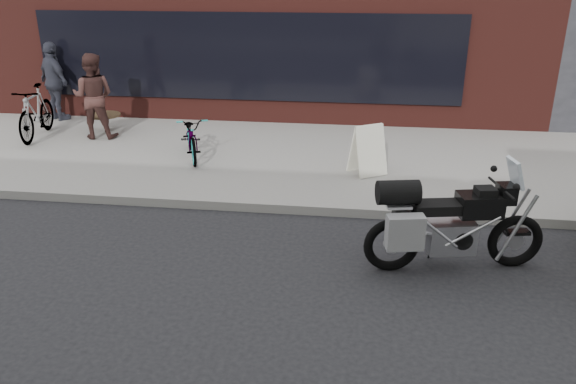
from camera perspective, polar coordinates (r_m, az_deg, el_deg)
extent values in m
cube|color=gray|center=(11.62, 3.55, 3.98)|extent=(44.00, 6.00, 0.15)
cube|color=#501F1A|center=(18.30, -1.13, 17.52)|extent=(14.00, 10.00, 4.50)
cube|color=black|center=(13.43, -4.41, 13.52)|extent=(10.00, 0.08, 2.00)
torus|color=black|center=(7.28, 10.47, -5.31)|extent=(0.73, 0.26, 0.72)
torus|color=black|center=(7.82, 22.06, -4.65)|extent=(0.73, 0.26, 0.72)
cube|color=#B7B7BC|center=(7.45, 16.17, -4.35)|extent=(0.64, 0.43, 0.41)
cube|color=black|center=(7.39, 18.87, -1.22)|extent=(0.60, 0.44, 0.28)
cube|color=black|center=(7.21, 14.90, -1.52)|extent=(0.64, 0.41, 0.13)
cube|color=black|center=(7.14, 11.96, -2.25)|extent=(0.36, 0.30, 0.15)
cube|color=black|center=(7.47, 21.29, -0.15)|extent=(0.24, 0.29, 0.24)
cube|color=silver|center=(7.41, 22.10, 1.79)|extent=(0.21, 0.35, 0.36)
cylinder|color=black|center=(7.41, 20.84, 0.37)|extent=(0.18, 0.75, 0.03)
cube|color=#B7B7BC|center=(7.05, 11.04, -1.17)|extent=(0.36, 0.38, 0.03)
cube|color=slate|center=(6.92, 11.80, -4.03)|extent=(0.48, 0.28, 0.43)
cylinder|color=black|center=(6.99, 11.13, -0.03)|extent=(0.57, 0.40, 0.30)
cylinder|color=#B7B7BC|center=(7.50, 12.57, -4.45)|extent=(0.60, 0.20, 0.21)
imported|color=gray|center=(11.10, -9.76, 5.60)|extent=(1.14, 1.75, 0.87)
imported|color=gray|center=(13.45, -24.25, 7.41)|extent=(0.82, 1.94, 1.13)
cube|color=silver|center=(10.10, 8.48, 4.14)|extent=(0.63, 0.54, 0.90)
cube|color=silver|center=(10.29, 7.76, 4.51)|extent=(0.63, 0.54, 0.90)
cylinder|color=black|center=(13.46, -18.07, 6.59)|extent=(0.06, 0.06, 0.37)
cylinder|color=#4E3A24|center=(13.41, -18.17, 7.44)|extent=(0.72, 0.72, 0.04)
imported|color=#442824|center=(12.90, -19.16, 9.17)|extent=(0.97, 0.79, 1.83)
imported|color=#353744|center=(14.84, -22.64, 10.32)|extent=(1.17, 0.99, 1.87)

